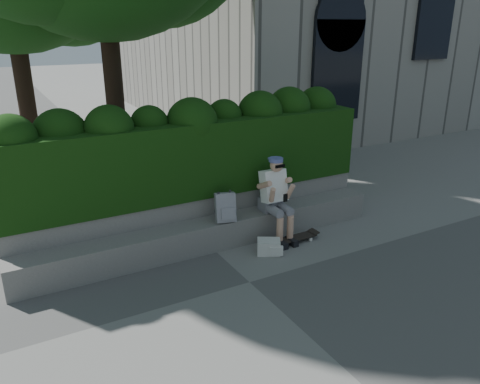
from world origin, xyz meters
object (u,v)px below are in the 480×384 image
skateboard (293,239)px  backpack_plaid (225,207)px  person (275,195)px  backpack_ground (269,247)px

skateboard → backpack_plaid: bearing=157.9°
person → skateboard: size_ratio=1.66×
person → backpack_plaid: bearing=174.7°
backpack_ground → skateboard: bearing=43.1°
skateboard → backpack_ground: (-0.55, -0.13, 0.04)m
backpack_plaid → backpack_ground: 0.91m
backpack_plaid → backpack_ground: backpack_plaid is taller
person → skateboard: 0.77m
skateboard → backpack_plaid: 1.27m
skateboard → backpack_plaid: (-1.03, 0.41, 0.61)m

